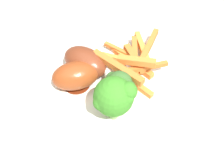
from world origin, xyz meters
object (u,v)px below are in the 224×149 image
object	(u,v)px
chicken_drumstick_near	(87,63)
chicken_drumstick_far	(78,75)
dinner_plate	(112,84)
broccoli_floret_front	(115,96)
broccoli_floret_middle	(120,85)
carrot_fries_pile	(134,60)

from	to	relation	value
chicken_drumstick_near	chicken_drumstick_far	distance (m)	0.03
dinner_plate	broccoli_floret_front	distance (m)	0.09
dinner_plate	broccoli_floret_front	xyz separation A→B (m)	(0.07, 0.00, 0.06)
broccoli_floret_front	chicken_drumstick_far	world-z (taller)	broccoli_floret_front
dinner_plate	chicken_drumstick_far	distance (m)	0.06
broccoli_floret_middle	chicken_drumstick_near	xyz separation A→B (m)	(-0.06, -0.05, -0.01)
dinner_plate	broccoli_floret_front	world-z (taller)	broccoli_floret_front
carrot_fries_pile	chicken_drumstick_far	size ratio (longest dim) A/B	1.23
chicken_drumstick_far	broccoli_floret_middle	bearing A→B (deg)	64.42
carrot_fries_pile	chicken_drumstick_near	distance (m)	0.08
carrot_fries_pile	chicken_drumstick_near	world-z (taller)	chicken_drumstick_near
dinner_plate	carrot_fries_pile	world-z (taller)	carrot_fries_pile
chicken_drumstick_near	chicken_drumstick_far	bearing A→B (deg)	-27.60
dinner_plate	chicken_drumstick_near	world-z (taller)	chicken_drumstick_near
chicken_drumstick_far	broccoli_floret_front	bearing A→B (deg)	40.76
dinner_plate	carrot_fries_pile	size ratio (longest dim) A/B	1.83
dinner_plate	broccoli_floret_front	bearing A→B (deg)	1.25
dinner_plate	chicken_drumstick_far	bearing A→B (deg)	-88.17
carrot_fries_pile	chicken_drumstick_near	size ratio (longest dim) A/B	1.22
carrot_fries_pile	chicken_drumstick_far	world-z (taller)	same
broccoli_floret_front	chicken_drumstick_far	distance (m)	0.09
broccoli_floret_middle	chicken_drumstick_far	bearing A→B (deg)	-115.58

